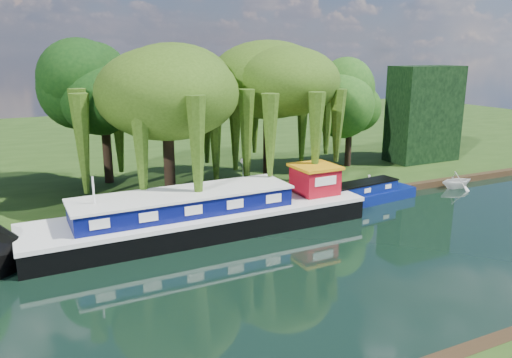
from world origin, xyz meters
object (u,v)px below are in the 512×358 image
narrowboat (349,198)px  white_cruiser (456,188)px  dutch_barge (205,215)px  red_dinghy (157,238)px

narrowboat → white_cruiser: (9.58, 0.12, -0.55)m
dutch_barge → narrowboat: dutch_barge is taller
red_dinghy → dutch_barge: bearing=-98.5°
red_dinghy → white_cruiser: white_cruiser is taller
dutch_barge → white_cruiser: (19.50, 0.52, -0.98)m
narrowboat → white_cruiser: bearing=-5.4°
dutch_barge → red_dinghy: bearing=174.1°
dutch_barge → white_cruiser: 19.53m
narrowboat → red_dinghy: bearing=174.6°
red_dinghy → narrowboat: bearing=-92.8°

